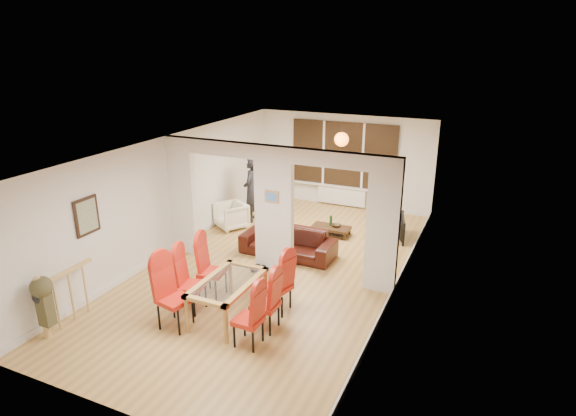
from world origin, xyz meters
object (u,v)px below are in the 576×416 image
Objects in this scene: coffee_table at (331,231)px; dining_chair_lc at (212,268)px; dining_chair_rc at (277,283)px; television at (399,227)px; armchair at (231,216)px; dining_chair_la at (174,295)px; dining_chair_lb at (190,282)px; bottle at (331,220)px; person at (251,190)px; bowl at (336,225)px; sofa at (288,242)px; dining_chair_ra at (248,316)px; dining_chair_rb at (265,301)px; dining_table at (228,299)px.

dining_chair_lc is at bearing -105.53° from coffee_table.
dining_chair_rc is 1.12× the size of television.
dining_chair_la is at bearing -38.63° from armchair.
coffee_table is (1.09, 4.27, -0.44)m from dining_chair_lb.
dining_chair_lb is at bearing -103.61° from bottle.
dining_chair_rc is at bearing 23.07° from person.
dining_chair_lc is 5.10× the size of bowl.
dining_chair_lb is 2.86m from sofa.
dining_chair_ra is (1.34, -1.07, -0.05)m from dining_chair_lc.
television is 4.43× the size of bowl.
dining_chair_rb is 2.91m from sofa.
person is at bearing 113.31° from dining_table.
television reaches higher than bowl.
dining_chair_lb is (-0.07, 0.54, -0.04)m from dining_chair_la.
dining_chair_ra is 0.49× the size of sofa.
coffee_table is 3.47× the size of bottle.
dining_chair_ra is 1.09× the size of coffee_table.
bowl is at bearing 106.95° from dining_chair_rc.
coffee_table is at bearing 92.48° from television.
dining_table reaches higher than bowl.
dining_chair_lb is at bearing 109.96° from dining_chair_la.
person is at bearing 103.46° from armchair.
dining_chair_rc reaches higher than armchair.
television is at bearing 75.73° from dining_chair_rb.
coffee_table is 0.18m from bowl.
bottle is at bearing 74.85° from sofa.
dining_chair_rb reaches higher than bottle.
coffee_table is (1.03, 3.69, -0.45)m from dining_chair_lc.
dining_table is at bearing 144.13° from dining_chair_ra.
bottle is (2.19, -0.01, -0.50)m from person.
person is 6.37× the size of bottle.
dining_table reaches higher than bottle.
dining_chair_rb is at bearing -4.27° from dining_table.
dining_chair_lc is 1.50m from dining_chair_rb.
dining_chair_lb is 1.49m from dining_chair_ra.
dining_chair_ra reaches higher than armchair.
dining_chair_lc is 3.93m from bowl.
dining_chair_la is at bearing -158.36° from dining_chair_rb.
armchair is at bearing 98.51° from dining_chair_lb.
bottle is (1.05, 4.35, -0.20)m from dining_chair_lb.
dining_chair_ra is 5.37m from television.
dining_chair_lc is 1.55× the size of armchair.
dining_chair_rc is 3.78m from bottle.
armchair is 2.53m from coffee_table.
dining_chair_ra reaches higher than sofa.
television is at bearing 87.35° from dining_chair_rc.
dining_chair_rc is (1.31, 1.13, -0.05)m from dining_chair_la.
bowl is (-0.25, 4.33, -0.27)m from dining_chair_rb.
dining_table is at bearing -27.57° from armchair.
television is 3.60× the size of bottle.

